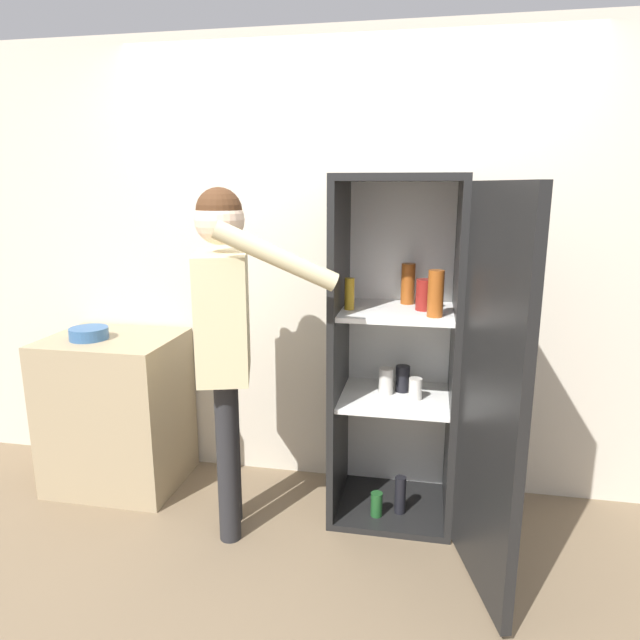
# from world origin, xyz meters

# --- Properties ---
(ground_plane) EXTENTS (12.00, 12.00, 0.00)m
(ground_plane) POSITION_xyz_m (0.00, 0.00, 0.00)
(ground_plane) COLOR #7A664C
(wall_back) EXTENTS (7.00, 0.06, 2.55)m
(wall_back) POSITION_xyz_m (0.00, 0.98, 1.27)
(wall_back) COLOR beige
(wall_back) RESTS_ON ground_plane
(refrigerator) EXTENTS (0.84, 1.17, 1.79)m
(refrigerator) POSITION_xyz_m (0.42, 0.56, 0.89)
(refrigerator) COLOR black
(refrigerator) RESTS_ON ground_plane
(person) EXTENTS (0.75, 0.54, 1.73)m
(person) POSITION_xyz_m (-0.48, 0.30, 1.11)
(person) COLOR #262628
(person) RESTS_ON ground_plane
(counter) EXTENTS (0.73, 0.59, 0.89)m
(counter) POSITION_xyz_m (-1.29, 0.64, 0.45)
(counter) COLOR tan
(counter) RESTS_ON ground_plane
(bowl) EXTENTS (0.21, 0.21, 0.07)m
(bowl) POSITION_xyz_m (-1.39, 0.58, 0.93)
(bowl) COLOR #335B8E
(bowl) RESTS_ON counter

